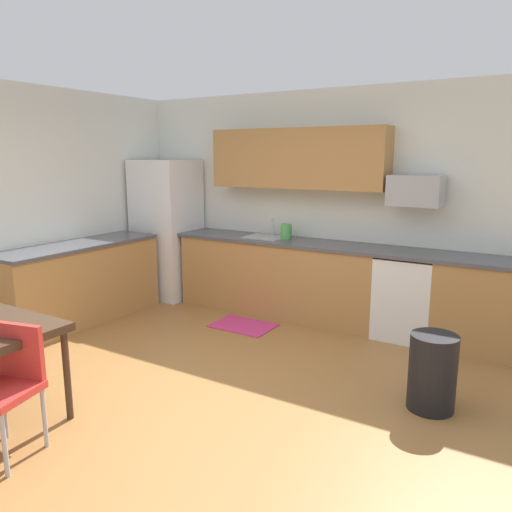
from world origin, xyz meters
name	(u,v)px	position (x,y,z in m)	size (l,w,h in m)	color
ground_plane	(193,396)	(0.00, 0.00, 0.00)	(12.00, 12.00, 0.00)	#9E6B38
wall_back	(327,205)	(0.00, 2.65, 1.35)	(5.80, 0.10, 2.70)	silver
cabinet_run_back	(278,278)	(-0.47, 2.30, 0.45)	(2.56, 0.60, 0.90)	#AD7A42
cabinet_run_back_right	(488,308)	(1.91, 2.30, 0.45)	(0.99, 0.60, 0.90)	#AD7A42
cabinet_run_left	(80,285)	(-2.30, 0.80, 0.45)	(0.60, 2.00, 0.90)	#AD7A42
countertop_back	(314,244)	(0.00, 2.30, 0.92)	(4.80, 0.64, 0.04)	#4C4C51
countertop_left	(77,245)	(-2.30, 0.80, 0.92)	(0.64, 2.00, 0.04)	#4C4C51
upper_cabinets_back	(297,158)	(-0.30, 2.43, 1.90)	(2.20, 0.34, 0.70)	#AD7A42
refrigerator	(167,229)	(-2.18, 2.22, 0.94)	(0.76, 0.70, 1.88)	white
oven_range	(407,296)	(1.11, 2.30, 0.46)	(0.60, 0.60, 0.91)	white
microwave	(416,191)	(1.11, 2.40, 1.57)	(0.54, 0.36, 0.32)	#9EA0A5
sink_basin	(265,242)	(-0.65, 2.30, 0.88)	(0.48, 0.40, 0.14)	#A5A8AD
sink_faucet	(273,228)	(-0.65, 2.48, 1.04)	(0.02, 0.02, 0.24)	#B2B5BA
chair_near_table	(8,380)	(-0.55, -1.20, 0.50)	(0.48, 0.48, 0.85)	red
trash_bin	(432,372)	(1.70, 0.81, 0.30)	(0.36, 0.36, 0.60)	black
floor_mat	(243,325)	(-0.57, 1.65, 0.01)	(0.70, 0.50, 0.01)	#CC3372
kettle	(286,232)	(-0.39, 2.35, 1.02)	(0.14, 0.14, 0.20)	#4CA54C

